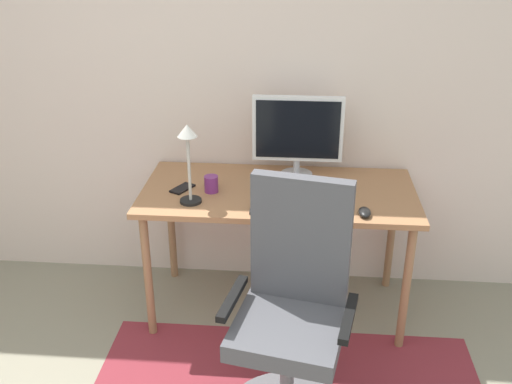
{
  "coord_description": "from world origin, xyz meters",
  "views": [
    {
      "loc": [
        0.61,
        -1.0,
        2.04
      ],
      "look_at": [
        0.4,
        1.54,
        0.85
      ],
      "focal_mm": 40.66,
      "sensor_mm": 36.0,
      "label": 1
    }
  ],
  "objects": [
    {
      "name": "monitor",
      "position": [
        0.59,
        1.99,
        1.01
      ],
      "size": [
        0.49,
        0.18,
        0.45
      ],
      "color": "#B2B2B7",
      "rests_on": "desk"
    },
    {
      "name": "wall_back",
      "position": [
        0.0,
        2.2,
        1.3
      ],
      "size": [
        6.0,
        0.1,
        2.6
      ],
      "primitive_type": "cube",
      "color": "beige",
      "rests_on": "ground"
    },
    {
      "name": "desk_lamp",
      "position": [
        0.07,
        1.6,
        1.03
      ],
      "size": [
        0.11,
        0.11,
        0.41
      ],
      "color": "black",
      "rests_on": "desk"
    },
    {
      "name": "office_chair",
      "position": [
        0.6,
        0.98,
        0.46
      ],
      "size": [
        0.57,
        0.54,
        1.13
      ],
      "rotation": [
        0.0,
        0.0,
        -0.2
      ],
      "color": "slate",
      "rests_on": "ground"
    },
    {
      "name": "keyboard",
      "position": [
        0.59,
        1.55,
        0.76
      ],
      "size": [
        0.43,
        0.13,
        0.02
      ],
      "primitive_type": "cube",
      "color": "black",
      "rests_on": "desk"
    },
    {
      "name": "coffee_cup",
      "position": [
        0.15,
        1.74,
        0.8
      ],
      "size": [
        0.07,
        0.07,
        0.09
      ],
      "primitive_type": "cylinder",
      "color": "#762B74",
      "rests_on": "desk"
    },
    {
      "name": "desk",
      "position": [
        0.5,
        1.79,
        0.68
      ],
      "size": [
        1.45,
        0.69,
        0.75
      ],
      "color": "#A37048",
      "rests_on": "ground"
    },
    {
      "name": "computer_mouse",
      "position": [
        0.93,
        1.53,
        0.77
      ],
      "size": [
        0.06,
        0.1,
        0.03
      ],
      "primitive_type": "ellipsoid",
      "color": "black",
      "rests_on": "desk"
    },
    {
      "name": "cell_phone",
      "position": [
        -0.01,
        1.75,
        0.76
      ],
      "size": [
        0.13,
        0.16,
        0.01
      ],
      "primitive_type": "cube",
      "rotation": [
        0.0,
        0.0,
        -0.49
      ],
      "color": "black",
      "rests_on": "desk"
    }
  ]
}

